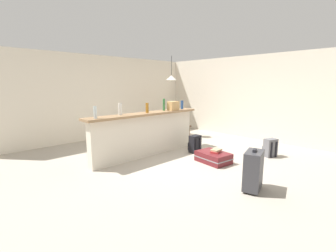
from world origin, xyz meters
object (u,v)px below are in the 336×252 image
suitcase_flat_maroon (213,157)px  backpack_black (195,144)px  pendant_lamp (171,78)px  dining_table (169,116)px  grocery_bag (173,106)px  book_stack (216,151)px  bottle_blue (182,105)px  backpack_grey (270,148)px  bottle_clear (95,112)px  bottle_white (120,109)px  dining_chair_near_partition (180,123)px  bottle_amber (147,108)px  suitcase_upright_charcoal (253,170)px  bottle_green (164,105)px

suitcase_flat_maroon → backpack_black: size_ratio=2.05×
pendant_lamp → dining_table: bearing=144.1°
dining_table → grocery_bag: bearing=-129.6°
suitcase_flat_maroon → book_stack: size_ratio=3.25×
bottle_blue → backpack_grey: bearing=-68.2°
bottle_clear → pendant_lamp: 3.43m
bottle_white → dining_chair_near_partition: size_ratio=0.27×
bottle_amber → pendant_lamp: size_ratio=0.29×
bottle_clear → suitcase_upright_charcoal: 2.97m
bottle_blue → grocery_bag: (-0.38, -0.05, -0.00)m
bottle_amber → bottle_blue: bearing=1.5°
bottle_clear → suitcase_upright_charcoal: size_ratio=0.35×
bottle_clear → bottle_amber: bottle_clear is taller
dining_table → suitcase_upright_charcoal: dining_table is taller
bottle_clear → suitcase_upright_charcoal: bottle_clear is taller
dining_table → dining_chair_near_partition: dining_chair_near_partition is taller
dining_chair_near_partition → suitcase_upright_charcoal: dining_chair_near_partition is taller
bottle_clear → bottle_white: bottle_white is taller
bottle_green → backpack_black: (0.41, -0.67, -0.95)m
bottle_clear → bottle_green: (1.89, 0.13, 0.03)m
grocery_bag → book_stack: size_ratio=0.98×
backpack_grey → book_stack: 1.40m
backpack_black → book_stack: backpack_black is taller
suitcase_upright_charcoal → backpack_black: suitcase_upright_charcoal is taller
bottle_amber → pendant_lamp: pendant_lamp is taller
dining_table → backpack_black: size_ratio=2.62×
bottle_white → bottle_green: bottle_green is taller
backpack_black → book_stack: 0.86m
bottle_blue → dining_chair_near_partition: bottle_blue is taller
bottle_clear → grocery_bag: bottle_clear is taller
dining_table → dining_chair_near_partition: 0.60m
bottle_white → bottle_amber: bottle_white is taller
pendant_lamp → book_stack: 3.17m
bottle_white → bottle_amber: size_ratio=1.12×
bottle_amber → backpack_black: bottle_amber is taller
bottle_clear → bottle_green: bottle_green is taller
bottle_white → backpack_black: bottle_white is taller
dining_table → book_stack: 2.79m
grocery_bag → bottle_clear: bearing=-179.7°
grocery_bag → suitcase_upright_charcoal: bearing=-106.8°
bottle_white → dining_chair_near_partition: 2.49m
dining_table → bottle_green: bearing=-137.9°
bottle_blue → dining_chair_near_partition: bearing=47.4°
bottle_amber → dining_chair_near_partition: (1.71, 0.59, -0.61)m
book_stack → bottle_blue: bearing=72.5°
bottle_clear → backpack_black: (2.30, -0.54, -0.93)m
pendant_lamp → suitcase_upright_charcoal: (-1.83, -3.69, -1.52)m
bottle_blue → suitcase_upright_charcoal: bearing=-113.8°
grocery_bag → bottle_green: bearing=148.9°
backpack_grey → bottle_green: bearing=123.5°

